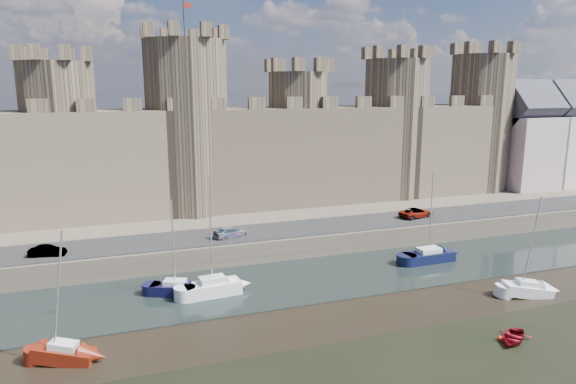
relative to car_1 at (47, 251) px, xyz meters
name	(u,v)px	position (x,y,z in m)	size (l,w,h in m)	color
water_channel	(209,292)	(14.90, -8.63, -3.05)	(160.00, 12.00, 0.08)	black
quay	(168,202)	(14.90, 27.37, -1.84)	(160.00, 60.00, 2.50)	#4C443A
road	(192,238)	(14.90, 1.37, -0.54)	(160.00, 7.00, 0.10)	black
castle	(169,145)	(14.26, 15.37, 8.58)	(108.50, 11.00, 29.00)	#42382B
car_1	(47,251)	(0.00, 0.00, 0.00)	(1.25, 3.58, 1.18)	gray
car_2	(231,232)	(19.17, 0.56, 0.02)	(1.70, 4.18, 1.21)	gray
car_3	(416,213)	(44.29, 1.29, 0.07)	(2.19, 4.76, 1.32)	gray
sailboat_1	(175,288)	(11.73, -8.25, -2.34)	(4.94, 3.45, 9.24)	black
sailboat_2	(213,287)	(15.07, -9.55, -2.20)	(5.44, 2.48, 11.43)	silver
sailboat_3	(429,255)	(39.96, -8.11, -2.30)	(5.85, 2.38, 10.17)	black
sailboat_4	(64,353)	(2.66, -17.90, -2.36)	(4.53, 3.01, 9.88)	#66190B
sailboat_5	(527,289)	(43.27, -19.34, -2.38)	(4.82, 2.93, 9.73)	white
dinghy_4	(513,337)	(35.54, -26.05, -2.74)	(2.39, 0.69, 3.34)	maroon
buoy_3	(500,338)	(34.68, -25.61, -2.89)	(0.40, 0.40, 0.40)	#FF2A0B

